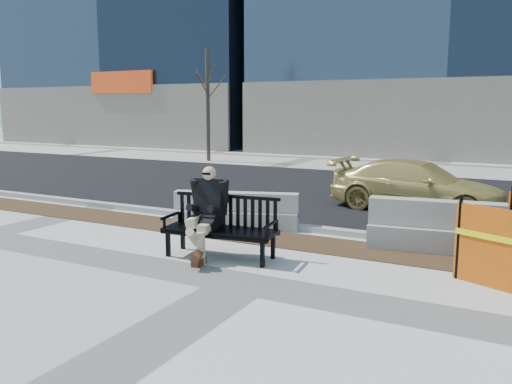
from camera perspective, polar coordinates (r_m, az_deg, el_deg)
ground at (r=7.98m, az=-1.29°, el=-9.94°), size 120.00×120.00×0.00m
mulch_strip at (r=10.23m, az=5.78°, el=-5.60°), size 40.00×1.20×0.02m
asphalt_street at (r=16.03m, az=14.06°, el=-0.38°), size 60.00×10.40×0.01m
curb at (r=11.08m, az=7.62°, el=-4.18°), size 60.00×0.25×0.12m
bench at (r=9.29m, az=-3.94°, el=-7.17°), size 2.13×0.97×1.09m
seated_man at (r=9.45m, az=-5.31°, el=-6.90°), size 0.82×1.22×1.61m
sedan at (r=13.97m, az=17.12°, el=-1.95°), size 4.60×2.31×1.28m
jersey_barrier_left at (r=11.55m, az=-2.20°, el=-3.85°), size 2.79×1.38×0.79m
jersey_barrier_right at (r=10.26m, az=21.51°, el=-6.20°), size 3.39×1.09×0.95m
far_tree_left at (r=25.78m, az=-5.22°, el=3.44°), size 2.79×2.79×5.80m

